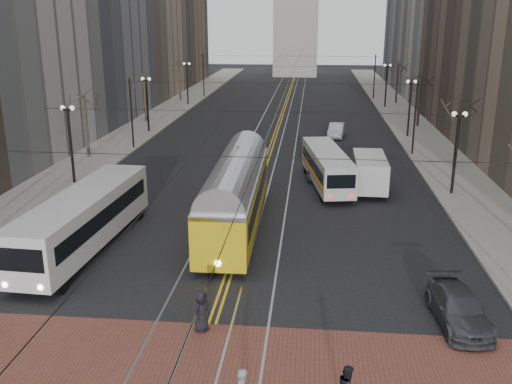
% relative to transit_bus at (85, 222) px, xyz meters
% --- Properties ---
extents(ground, '(260.00, 260.00, 0.00)m').
position_rel_transit_bus_xyz_m(ground, '(8.05, -6.08, -1.55)').
color(ground, black).
rests_on(ground, ground).
extents(sidewalk_left, '(5.00, 140.00, 0.15)m').
position_rel_transit_bus_xyz_m(sidewalk_left, '(-6.95, 38.92, -1.48)').
color(sidewalk_left, gray).
rests_on(sidewalk_left, ground).
extents(sidewalk_right, '(5.00, 140.00, 0.15)m').
position_rel_transit_bus_xyz_m(sidewalk_right, '(23.05, 38.92, -1.48)').
color(sidewalk_right, gray).
rests_on(sidewalk_right, ground).
extents(crosswalk_band, '(25.00, 6.00, 0.01)m').
position_rel_transit_bus_xyz_m(crosswalk_band, '(8.05, -10.08, -1.54)').
color(crosswalk_band, brown).
rests_on(crosswalk_band, ground).
extents(streetcar_rails, '(4.80, 130.00, 0.02)m').
position_rel_transit_bus_xyz_m(streetcar_rails, '(8.05, 38.92, -1.55)').
color(streetcar_rails, gray).
rests_on(streetcar_rails, ground).
extents(centre_lines, '(0.42, 130.00, 0.01)m').
position_rel_transit_bus_xyz_m(centre_lines, '(8.05, 38.92, -1.54)').
color(centre_lines, gold).
rests_on(centre_lines, ground).
extents(lamp_posts, '(27.60, 57.20, 5.60)m').
position_rel_transit_bus_xyz_m(lamp_posts, '(8.05, 22.67, 1.25)').
color(lamp_posts, black).
rests_on(lamp_posts, ground).
extents(street_trees, '(31.68, 53.28, 5.60)m').
position_rel_transit_bus_xyz_m(street_trees, '(8.05, 29.17, 1.25)').
color(street_trees, '#382D23').
rests_on(street_trees, ground).
extents(trolley_wires, '(25.96, 120.00, 6.60)m').
position_rel_transit_bus_xyz_m(trolley_wires, '(8.05, 28.75, 2.22)').
color(trolley_wires, black).
rests_on(trolley_wires, ground).
extents(transit_bus, '(3.31, 12.53, 3.10)m').
position_rel_transit_bus_xyz_m(transit_bus, '(0.00, 0.00, 0.00)').
color(transit_bus, silver).
rests_on(transit_bus, ground).
extents(streetcar, '(2.91, 14.56, 3.42)m').
position_rel_transit_bus_xyz_m(streetcar, '(7.55, 4.16, 0.16)').
color(streetcar, gold).
rests_on(streetcar, ground).
extents(rear_bus, '(3.81, 10.36, 2.64)m').
position_rel_transit_bus_xyz_m(rear_bus, '(13.05, 13.37, -0.23)').
color(rear_bus, beige).
rests_on(rear_bus, ground).
extents(cargo_van, '(2.25, 5.67, 2.49)m').
position_rel_transit_bus_xyz_m(cargo_van, '(16.07, 12.41, -0.30)').
color(cargo_van, silver).
rests_on(cargo_van, ground).
extents(sedan_grey, '(2.56, 4.95, 1.61)m').
position_rel_transit_bus_xyz_m(sedan_grey, '(12.74, 15.92, -0.75)').
color(sedan_grey, '#393C40').
rests_on(sedan_grey, ground).
extents(sedan_silver, '(1.99, 4.42, 1.41)m').
position_rel_transit_bus_xyz_m(sedan_silver, '(14.41, 31.39, -0.85)').
color(sedan_silver, '#ABAEB3').
rests_on(sedan_silver, ground).
extents(sedan_parked, '(2.19, 4.70, 1.33)m').
position_rel_transit_bus_xyz_m(sedan_parked, '(18.01, -5.97, -0.89)').
color(sedan_parked, '#3C3D43').
rests_on(sedan_parked, ground).
extents(pedestrian_a, '(0.83, 0.98, 1.71)m').
position_rel_transit_bus_xyz_m(pedestrian_a, '(7.74, -7.58, -0.68)').
color(pedestrian_a, black).
rests_on(pedestrian_a, crosswalk_band).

